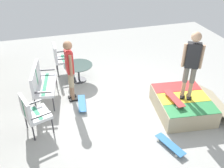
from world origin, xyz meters
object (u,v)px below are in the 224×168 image
Objects in this scene: skate_ramp at (183,104)px; patio_chair_by_wall at (32,112)px; patio_chair_near_house at (59,56)px; skateboard_by_bench at (82,103)px; patio_bench at (41,81)px; patio_table at (78,70)px; person_skater at (192,61)px; skateboard_on_ramp at (174,98)px; person_watching at (70,67)px; skateboard_spare at (170,145)px.

skate_ramp is 2.10× the size of patio_chair_by_wall.
patio_chair_near_house reaches higher than skateboard_by_bench.
patio_bench reaches higher than skate_ramp.
person_skater reaches higher than patio_table.
person_skater is at bearing -80.57° from skateboard_on_ramp.
person_watching is 1.00× the size of person_skater.
skateboard_by_bench and skateboard_spare have the same top height.
person_skater is at bearing -137.07° from patio_chair_near_house.
patio_bench is at bearing 65.30° from person_skater.
patio_table is (2.39, 2.40, 0.17)m from skate_ramp.
patio_bench is 1.30m from skateboard_by_bench.
patio_chair_by_wall is 2.55m from patio_table.
skateboard_by_bench is (1.03, 2.57, -1.45)m from person_skater.
patio_chair_near_house is 4.36m from person_skater.
patio_table reaches higher than skate_ramp.
skateboard_spare is (-2.72, -2.64, -0.53)m from patio_bench.
patio_table is at bearing -34.42° from patio_chair_by_wall.
person_skater reaches higher than patio_bench.
patio_chair_by_wall is 1.56m from skateboard_by_bench.
person_skater is 2.03m from skateboard_spare.
patio_table is 1.09× the size of skateboard_spare.
patio_chair_near_house is at bearing 42.93° from person_skater.
patio_bench is at bearing -11.23° from patio_chair_by_wall.
patio_chair_near_house and patio_chair_by_wall have the same top height.
patio_table is (0.77, -1.17, -0.21)m from patio_bench.
skateboard_spare is at bearing -157.18° from patio_table.
skateboard_on_ramp is (1.02, -0.57, 0.48)m from skateboard_spare.
patio_chair_near_house is (3.10, 2.89, 0.37)m from skate_ramp.
skate_ramp is 1.20× the size of person_skater.
patio_chair_by_wall reaches higher than skate_ramp.
patio_bench is 1.30× the size of patio_chair_by_wall.
person_watching is at bearing -104.66° from patio_bench.
person_skater reaches higher than skateboard_on_ramp.
skateboard_by_bench is at bearing 68.18° from person_skater.
person_skater is (-1.65, -3.58, 0.92)m from patio_bench.
skate_ramp is 2.38× the size of patio_table.
skateboard_by_bench is at bearing -60.68° from patio_chair_by_wall.
patio_chair_near_house reaches higher than patio_table.
patio_chair_by_wall is (-1.33, 0.26, -0.00)m from patio_bench.
person_skater is (-1.43, -2.76, 0.47)m from person_watching.
person_skater is 1.04m from skateboard_on_ramp.
skateboard_by_bench is at bearing 37.77° from skateboard_spare.
patio_chair_by_wall is 1.25× the size of skateboard_by_bench.
patio_chair_near_house is at bearing 38.52° from skateboard_on_ramp.
skateboard_on_ramp is (-2.47, -2.03, 0.16)m from patio_table.
skateboard_spare is (-2.10, -1.63, 0.00)m from skateboard_by_bench.
patio_table is at bearing -6.72° from skateboard_by_bench.
patio_chair_by_wall is at bearing 161.48° from patio_chair_near_house.
person_watching reaches higher than patio_chair_by_wall.
skateboard_by_bench is 1.02× the size of skateboard_on_ramp.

